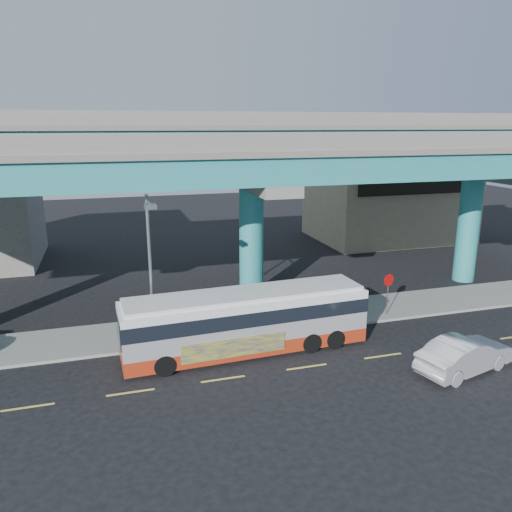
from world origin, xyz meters
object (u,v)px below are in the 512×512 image
object	(u,v)px
sedan	(465,355)
street_lamp	(150,252)
transit_bus	(246,319)
stop_sign	(388,285)

from	to	relation	value
sedan	street_lamp	size ratio (longest dim) A/B	0.69
transit_bus	sedan	distance (m)	10.24
street_lamp	stop_sign	bearing A→B (deg)	3.14
transit_bus	stop_sign	distance (m)	9.33
transit_bus	stop_sign	bearing A→B (deg)	10.01
street_lamp	stop_sign	size ratio (longest dim) A/B	3.06
transit_bus	sedan	bearing A→B (deg)	-30.97
sedan	stop_sign	world-z (taller)	stop_sign
transit_bus	sedan	xyz separation A→B (m)	(8.99, -4.82, -0.89)
transit_bus	sedan	size ratio (longest dim) A/B	2.34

